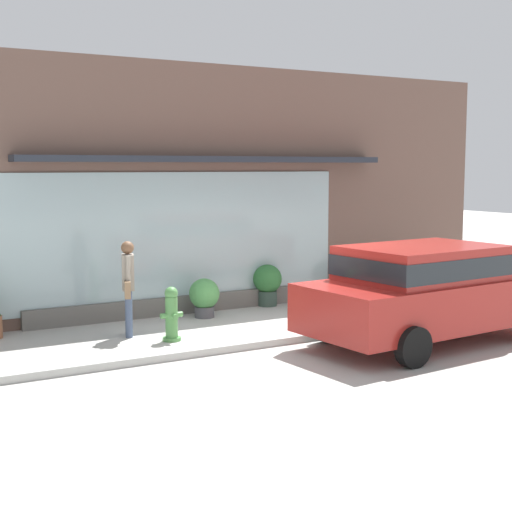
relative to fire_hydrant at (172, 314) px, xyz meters
name	(u,v)px	position (x,y,z in m)	size (l,w,h in m)	color
ground_plane	(291,339)	(1.79, -0.92, -0.45)	(60.00, 60.00, 0.00)	#B2AFA8
curb_strip	(298,338)	(1.79, -1.12, -0.39)	(14.00, 0.24, 0.12)	#B2B2AD
storefront	(206,191)	(1.77, 2.26, 1.95)	(14.00, 0.81, 4.92)	brown
fire_hydrant	(172,314)	(0.00, 0.00, 0.00)	(0.39, 0.35, 0.92)	#4C8C47
pedestrian_with_handbag	(128,281)	(-0.52, 0.64, 0.51)	(0.35, 0.65, 1.65)	#475675
parked_car_red	(428,288)	(3.59, -2.27, 0.47)	(4.66, 2.35, 1.63)	maroon
potted_plant_near_hydrant	(354,283)	(4.96, 1.50, -0.07)	(0.53, 0.53, 0.76)	#4C4C51
potted_plant_window_center	(204,296)	(1.34, 1.49, -0.03)	(0.59, 0.59, 0.76)	#4C4C51
potted_plant_trailing_edge	(267,282)	(3.02, 1.91, 0.04)	(0.60, 0.60, 0.87)	#33473D
potted_plant_window_right	(391,281)	(6.04, 1.55, -0.10)	(0.40, 0.40, 0.65)	#4C4C51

